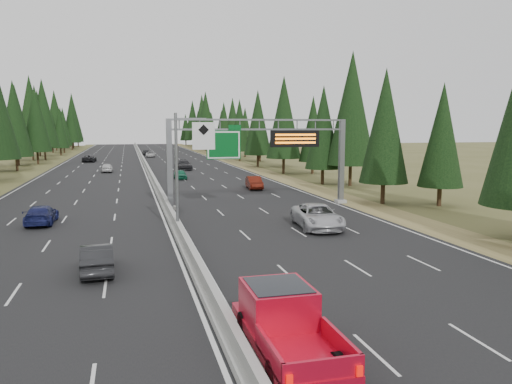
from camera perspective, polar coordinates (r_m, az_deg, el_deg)
road at (r=88.32m, az=-12.39°, el=2.62°), size 32.00×260.00×0.08m
shoulder_right at (r=90.70m, az=-1.07°, el=2.91°), size 3.60×260.00×0.06m
shoulder_left at (r=89.48m, az=-23.86°, el=2.21°), size 3.60×260.00×0.06m
median_barrier at (r=88.29m, az=-12.40°, el=2.86°), size 0.70×260.00×0.85m
sign_gantry at (r=44.54m, az=1.22°, el=4.99°), size 16.75×0.98×7.80m
hov_sign_pole at (r=33.23m, az=-8.07°, el=3.16°), size 2.80×0.50×8.00m
tree_row_right at (r=82.91m, az=3.30°, el=8.61°), size 11.66×241.50×18.89m
silver_minivan at (r=35.46m, az=7.02°, el=-2.77°), size 3.36×6.25×1.67m
red_pickup at (r=16.31m, az=3.02°, el=-14.02°), size 2.20×6.16×2.01m
car_ahead_green at (r=69.22m, az=-8.65°, el=2.00°), size 1.61×3.83×1.30m
car_ahead_dkred at (r=57.50m, az=-0.21°, el=1.07°), size 1.92×4.49×1.44m
car_ahead_dkgrey at (r=84.41m, az=-8.31°, el=3.09°), size 2.68×5.79×1.64m
car_ahead_white at (r=121.96m, az=-11.99°, el=4.23°), size 2.38×4.69×1.27m
car_ahead_far at (r=130.40m, az=-12.43°, el=4.45°), size 2.07×4.46×1.48m
car_onc_near at (r=25.79m, az=-17.73°, el=-7.21°), size 1.77×4.41×1.42m
car_onc_blue at (r=39.92m, az=-23.33°, el=-2.39°), size 1.97×4.77×1.38m
car_onc_white at (r=82.55m, az=-16.66°, el=2.69°), size 1.76×4.23×1.43m
car_onc_far at (r=108.09m, az=-18.51°, el=3.67°), size 2.69×5.43×1.48m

